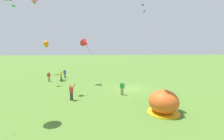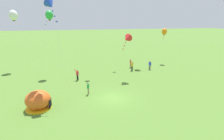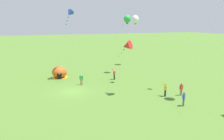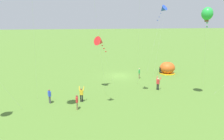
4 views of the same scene
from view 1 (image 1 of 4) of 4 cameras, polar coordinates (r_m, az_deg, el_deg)
name	(u,v)px [view 1 (image 1 of 4)]	position (r m, az deg, el deg)	size (l,w,h in m)	color
ground_plane	(131,89)	(22.31, 7.40, -7.00)	(300.00, 300.00, 0.00)	#517A2D
popup_tent	(164,102)	(14.41, 19.03, -11.48)	(2.81, 2.81, 2.10)	#D8591E
person_strolling	(65,73)	(31.79, -17.54, -1.14)	(0.41, 0.51, 1.72)	#4C4C51
person_watching_sky	(122,87)	(18.87, 3.88, -6.65)	(0.34, 0.57, 1.72)	#8C7251
person_flying_kite	(71,91)	(17.53, -15.22, -7.91)	(0.69, 0.71, 1.89)	black
person_arms_raised	(61,76)	(28.17, -18.78, -2.21)	(0.69, 0.55, 1.89)	black
person_with_toddler	(49,76)	(29.13, -22.92, -2.16)	(0.25, 0.59, 1.72)	#8C7251
kite_red	(86,43)	(24.67, -10.06, 9.94)	(3.21, 2.96, 7.44)	silver
kite_orange	(46,44)	(37.67, -23.81, 9.09)	(3.07, 3.96, 7.71)	silver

